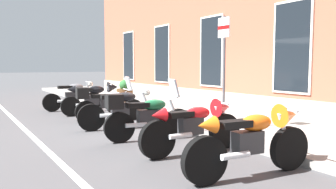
{
  "coord_description": "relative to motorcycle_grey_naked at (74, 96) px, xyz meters",
  "views": [
    {
      "loc": [
        7.53,
        -4.57,
        1.62
      ],
      "look_at": [
        0.78,
        -0.28,
        0.9
      ],
      "focal_mm": 35.5,
      "sensor_mm": 36.0,
      "label": 1
    }
  ],
  "objects": [
    {
      "name": "sidewalk",
      "position": [
        4.23,
        2.66,
        -0.42
      ],
      "size": [
        29.65,
        3.16,
        0.15
      ],
      "primitive_type": "cube",
      "color": "gray",
      "rests_on": "ground_plane"
    },
    {
      "name": "motorcycle_red_sport",
      "position": [
        6.98,
        0.18,
        0.05
      ],
      "size": [
        0.62,
        2.17,
        0.98
      ],
      "color": "black",
      "rests_on": "ground_plane"
    },
    {
      "name": "motorcycle_orange_sport",
      "position": [
        8.46,
        0.1,
        0.07
      ],
      "size": [
        0.62,
        2.2,
        1.04
      ],
      "color": "black",
      "rests_on": "ground_plane"
    },
    {
      "name": "parking_sign",
      "position": [
        6.1,
        1.61,
        1.3
      ],
      "size": [
        0.36,
        0.07,
        2.55
      ],
      "color": "#4C4C51",
      "rests_on": "sidewalk"
    },
    {
      "name": "motorcycle_black_naked",
      "position": [
        4.14,
        0.01,
        0.0
      ],
      "size": [
        0.69,
        2.2,
        1.01
      ],
      "color": "black",
      "rests_on": "ground_plane"
    },
    {
      "name": "motorcycle_grey_naked",
      "position": [
        0.0,
        0.0,
        0.0
      ],
      "size": [
        0.62,
        2.11,
        1.02
      ],
      "color": "black",
      "rests_on": "ground_plane"
    },
    {
      "name": "ground_plane",
      "position": [
        4.23,
        1.08,
        -0.5
      ],
      "size": [
        140.0,
        140.0,
        0.0
      ],
      "primitive_type": "plane",
      "color": "#424244"
    },
    {
      "name": "motorcycle_green_touring",
      "position": [
        5.58,
        -0.13,
        0.05
      ],
      "size": [
        0.73,
        2.0,
        1.31
      ],
      "color": "black",
      "rests_on": "ground_plane"
    },
    {
      "name": "barrel_planter",
      "position": [
        0.64,
        1.7,
        0.05
      ],
      "size": [
        0.63,
        0.63,
        0.93
      ],
      "color": "brown",
      "rests_on": "sidewalk"
    },
    {
      "name": "lane_stripe",
      "position": [
        4.23,
        -2.12,
        -0.49
      ],
      "size": [
        29.65,
        0.12,
        0.01
      ],
      "primitive_type": "cube",
      "color": "silver",
      "rests_on": "ground_plane"
    },
    {
      "name": "motorcycle_silver_touring",
      "position": [
        2.9,
        0.06,
        0.04
      ],
      "size": [
        0.69,
        1.97,
        1.28
      ],
      "color": "black",
      "rests_on": "ground_plane"
    },
    {
      "name": "motorcycle_black_sport",
      "position": [
        1.48,
        0.27,
        0.08
      ],
      "size": [
        0.62,
        2.05,
        1.07
      ],
      "color": "black",
      "rests_on": "ground_plane"
    }
  ]
}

